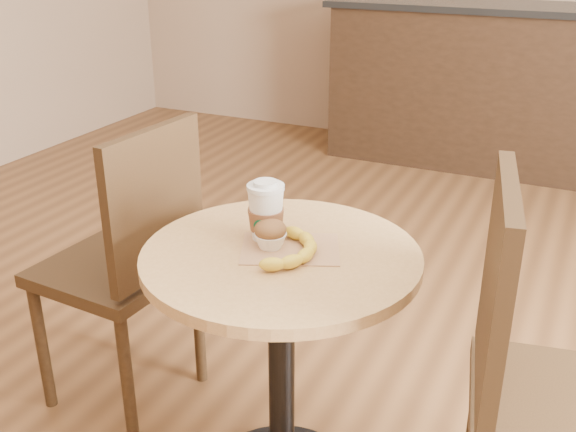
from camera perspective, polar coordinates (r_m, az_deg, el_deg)
The scene contains 8 objects.
cafe_table at distance 1.76m, azimuth -0.56°, elevation -9.46°, with size 0.69×0.69×0.75m.
chair_left at distance 2.16m, azimuth -13.25°, elevation -3.55°, with size 0.45×0.45×0.97m.
chair_right at distance 1.60m, azimuth 20.99°, elevation -13.59°, with size 0.53×0.53×1.03m.
service_counter at distance 4.63m, azimuth 17.90°, elevation 10.28°, with size 2.30×0.65×1.04m.
kraft_bag at distance 1.67m, azimuth 0.20°, elevation -2.79°, with size 0.24×0.18×0.00m, color #A87851.
coffee_cup at distance 1.69m, azimuth -1.88°, elevation 0.22°, with size 0.09×0.10×0.16m.
muffin at distance 1.66m, azimuth -1.51°, elevation -1.52°, with size 0.08×0.08×0.07m.
banana at distance 1.62m, azimuth 0.45°, elevation -2.88°, with size 0.14×0.24×0.03m, color gold, non-canonical shape.
Camera 1 is at (0.58, -1.31, 1.49)m, focal length 42.00 mm.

